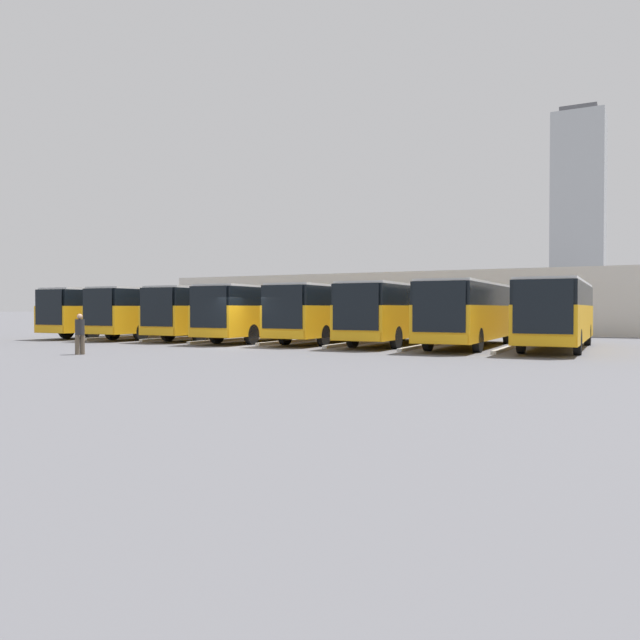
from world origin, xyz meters
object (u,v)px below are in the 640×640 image
Objects in this scene: bus_5 at (221,311)px; bus_7 at (122,310)px; bus_1 at (471,311)px; bus_4 at (269,311)px; bus_0 at (558,311)px; bus_3 at (334,311)px; bus_6 at (167,311)px; pedestrian at (80,333)px; bus_2 at (399,311)px.

bus_5 and bus_7 have the same top height.
bus_4 is (12.12, -0.29, 0.00)m from bus_1.
bus_0 is 1.00× the size of bus_4.
bus_0 is 28.29m from bus_7.
bus_0 is at bearing 176.95° from bus_5.
bus_1 and bus_4 have the same top height.
bus_3 is 12.13m from bus_6.
bus_5 is at bearing -3.05° from bus_0.
bus_1 and bus_6 have the same top height.
pedestrian is at bearing 100.36° from bus_5.
bus_6 is at bearing -1.82° from bus_0.
bus_7 is at bearing -116.40° from pedestrian.
bus_5 is at bearing -3.10° from bus_2.
bus_0 is at bearing 178.84° from bus_4.
bus_6 is (24.25, -0.18, 0.00)m from bus_0.
bus_0 and bus_3 have the same top height.
bus_1 is 1.00× the size of bus_6.
bus_2 is 12.13m from bus_5.
bus_3 and bus_7 have the same top height.
bus_3 is (4.04, -0.27, 0.00)m from bus_2.
bus_6 is at bearing -128.54° from pedestrian.
bus_0 reaches higher than pedestrian.
bus_6 is at bearing 4.32° from bus_5.
pedestrian is (-6.88, 13.22, -0.87)m from bus_6.
bus_1 is 16.19m from bus_5.
bus_7 is at bearing -1.18° from bus_2.
bus_0 is 16.16m from bus_4.
bus_1 is at bearing 172.56° from bus_3.
bus_5 is (12.12, -0.36, 0.00)m from bus_2.
bus_0 is 1.00× the size of bus_1.
bus_1 is at bearing 3.65° from bus_0.
bus_2 and bus_7 have the same top height.
bus_4 and bus_5 have the same top height.
bus_2 is 16.22m from pedestrian.
pedestrian is at bearing 53.62° from bus_2.
bus_1 and bus_7 have the same top height.
bus_6 is at bearing -3.15° from bus_4.
bus_0 is 4.06m from bus_1.
bus_0 is 20.21m from bus_5.
bus_2 is at bearing 174.71° from bus_3.
bus_2 and bus_6 have the same top height.
bus_7 is (28.29, -0.15, 0.00)m from bus_0.
bus_6 is at bearing 0.11° from bus_3.
bus_7 is (4.04, 0.03, 0.00)m from bus_6.
bus_7 is at bearing -2.59° from bus_1.
bus_5 reaches higher than pedestrian.
bus_3 is at bearing -179.89° from bus_6.
bus_4 is at bearing 169.44° from bus_5.
bus_4 is at bearing 6.58° from bus_3.
bus_3 and bus_4 have the same top height.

